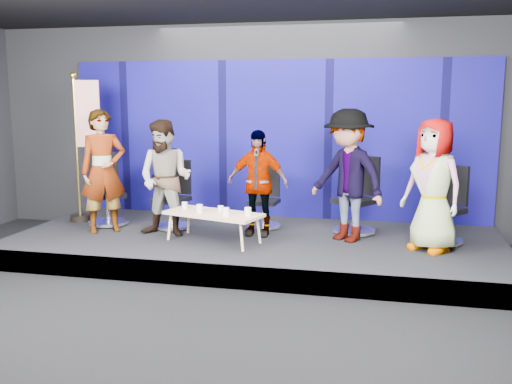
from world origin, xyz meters
TOP-DOWN VIEW (x-y plane):
  - ground at (0.00, 0.00)m, footprint 10.00×10.00m
  - room_walls at (0.00, 0.00)m, footprint 10.02×8.02m
  - riser at (0.00, 2.50)m, footprint 7.00×3.00m
  - backdrop at (0.00, 3.95)m, footprint 7.00×0.08m
  - chair_a at (-2.47, 2.73)m, footprint 0.89×0.89m
  - panelist_a at (-2.26, 2.27)m, footprint 0.79×0.75m
  - chair_b at (-1.35, 2.74)m, footprint 0.64×0.64m
  - panelist_b at (-1.27, 2.24)m, footprint 0.88×0.71m
  - chair_c at (0.01, 3.08)m, footprint 0.57×0.57m
  - panelist_c at (0.01, 2.58)m, footprint 0.93×0.44m
  - chair_d at (1.42, 3.03)m, footprint 0.89×0.89m
  - panelist_d at (1.30, 2.54)m, footprint 1.37×1.24m
  - chair_e at (2.63, 2.70)m, footprint 0.85×0.85m
  - panelist_e at (2.42, 2.24)m, footprint 1.01×0.97m
  - coffee_table at (-0.50, 2.04)m, footprint 1.47×0.95m
  - mug_a at (-0.99, 2.23)m, footprint 0.08×0.08m
  - mug_b at (-0.70, 2.03)m, footprint 0.09×0.09m
  - mug_c at (-0.41, 2.08)m, footprint 0.08×0.08m
  - mug_d at (-0.27, 1.88)m, footprint 0.09×0.09m
  - mug_e at (0.01, 1.97)m, footprint 0.09×0.09m
  - flag_stand at (-2.89, 2.88)m, footprint 0.54×0.32m

SIDE VIEW (x-z plane):
  - ground at x=0.00m, z-range 0.00..0.00m
  - riser at x=0.00m, z-range 0.00..0.30m
  - chair_c at x=0.01m, z-range 0.14..1.09m
  - chair_b at x=-1.35m, z-range 0.12..1.16m
  - chair_e at x=2.63m, z-range 0.12..1.19m
  - chair_a at x=-2.47m, z-range 0.11..1.23m
  - chair_d at x=1.42m, z-range 0.10..1.24m
  - coffee_table at x=-0.50m, z-range 0.48..0.89m
  - mug_c at x=-0.41m, z-range 0.72..0.81m
  - mug_a at x=-0.99m, z-range 0.72..0.81m
  - mug_b at x=-0.70m, z-range 0.72..0.82m
  - mug_d at x=-0.27m, z-range 0.72..0.82m
  - mug_e at x=0.01m, z-range 0.72..0.82m
  - panelist_c at x=0.01m, z-range 0.30..1.84m
  - panelist_b at x=-1.27m, z-range 0.30..1.98m
  - panelist_e at x=2.42m, z-range 0.30..2.04m
  - panelist_a at x=-2.26m, z-range 0.30..2.12m
  - panelist_d at x=1.30m, z-range 0.30..2.15m
  - flag_stand at x=-2.89m, z-range 0.37..2.76m
  - backdrop at x=0.00m, z-range 0.30..2.90m
  - room_walls at x=0.00m, z-range 0.67..4.18m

